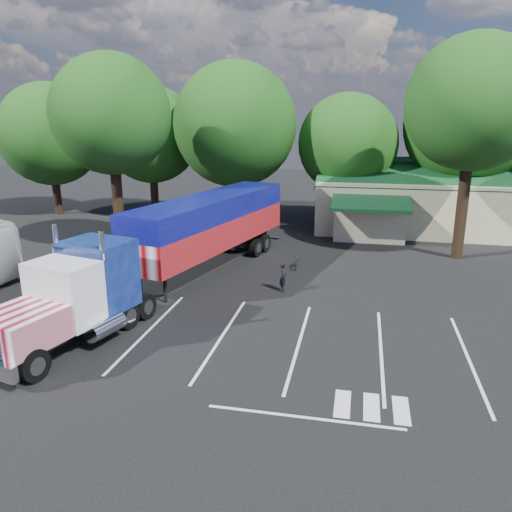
% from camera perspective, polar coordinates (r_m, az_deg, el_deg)
% --- Properties ---
extents(ground, '(120.00, 120.00, 0.00)m').
position_cam_1_polar(ground, '(26.30, -0.36, -3.77)').
color(ground, black).
rests_on(ground, ground).
extents(event_hall, '(24.20, 14.12, 5.55)m').
position_cam_1_polar(event_hall, '(43.35, 23.18, 5.79)').
color(event_hall, '#C5B892').
rests_on(event_hall, ground).
extents(tree_row_a, '(9.00, 9.00, 11.68)m').
position_cam_1_polar(tree_row_a, '(49.04, -22.44, 12.74)').
color(tree_row_a, black).
rests_on(tree_row_a, ground).
extents(tree_row_b, '(8.40, 8.40, 11.35)m').
position_cam_1_polar(tree_row_b, '(45.84, -11.88, 13.40)').
color(tree_row_b, black).
rests_on(tree_row_b, ground).
extents(tree_row_c, '(10.00, 10.00, 13.05)m').
position_cam_1_polar(tree_row_c, '(41.70, -2.40, 14.74)').
color(tree_row_c, black).
rests_on(tree_row_c, ground).
extents(tree_row_d, '(8.00, 8.00, 10.60)m').
position_cam_1_polar(tree_row_d, '(41.78, 10.43, 12.51)').
color(tree_row_d, black).
rests_on(tree_row_d, ground).
extents(tree_row_e, '(9.60, 9.60, 12.90)m').
position_cam_1_polar(tree_row_e, '(42.90, 23.00, 13.64)').
color(tree_row_e, black).
rests_on(tree_row_e, ground).
extents(tree_near_left, '(7.60, 7.60, 12.65)m').
position_cam_1_polar(tree_near_left, '(34.08, -16.23, 15.21)').
color(tree_near_left, black).
rests_on(tree_near_left, ground).
extents(tree_near_right, '(8.00, 8.00, 13.50)m').
position_cam_1_polar(tree_near_right, '(33.28, 23.64, 15.67)').
color(tree_near_right, black).
rests_on(tree_near_right, ground).
extents(semi_truck, '(7.83, 21.80, 4.57)m').
position_cam_1_polar(semi_truck, '(26.71, -8.24, 2.16)').
color(semi_truck, black).
rests_on(semi_truck, ground).
extents(woman, '(0.49, 0.64, 1.55)m').
position_cam_1_polar(woman, '(25.77, 3.12, -2.39)').
color(woman, black).
rests_on(woman, ground).
extents(bicycle, '(0.66, 1.66, 0.86)m').
position_cam_1_polar(bicycle, '(29.74, 4.73, -0.62)').
color(bicycle, black).
rests_on(bicycle, ground).
extents(silver_sedan, '(4.91, 2.33, 1.55)m').
position_cam_1_polar(silver_sedan, '(39.03, 11.30, 3.63)').
color(silver_sedan, '#B7B9BF').
rests_on(silver_sedan, ground).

